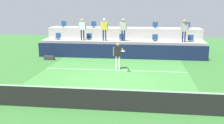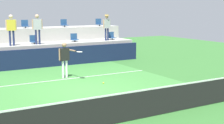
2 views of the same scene
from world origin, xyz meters
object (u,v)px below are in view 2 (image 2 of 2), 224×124
object	(u,v)px
stadium_chair_lower_right	(74,38)
spectator_in_grey	(11,27)
stadium_chair_upper_center	(25,25)
tennis_ball	(103,83)
stadium_chair_lower_far_right	(112,36)
stadium_chair_upper_right	(64,24)
spectator_in_white	(37,26)
stadium_chair_lower_center	(34,40)
tennis_player	(65,56)
spectator_with_hat	(107,25)
stadium_chair_upper_far_right	(99,23)

from	to	relation	value
stadium_chair_lower_right	spectator_in_grey	bearing A→B (deg)	-174.51
stadium_chair_upper_center	tennis_ball	world-z (taller)	stadium_chair_upper_center
stadium_chair_lower_far_right	stadium_chair_lower_right	bearing A→B (deg)	180.00
stadium_chair_upper_right	spectator_in_white	bearing A→B (deg)	-139.32
stadium_chair_lower_center	tennis_player	size ratio (longest dim) A/B	0.30
spectator_with_hat	stadium_chair_upper_center	bearing A→B (deg)	155.42
tennis_player	spectator_with_hat	distance (m)	6.36
stadium_chair_upper_right	spectator_with_hat	size ratio (longest dim) A/B	0.30
stadium_chair_lower_far_right	spectator_in_grey	bearing A→B (deg)	-176.74
stadium_chair_lower_right	spectator_in_grey	xyz separation A→B (m)	(-3.99, -0.38, 0.85)
spectator_in_grey	tennis_player	bearing A→B (deg)	-70.06
stadium_chair_lower_right	stadium_chair_upper_right	world-z (taller)	stadium_chair_upper_right
stadium_chair_lower_far_right	spectator_in_grey	xyz separation A→B (m)	(-6.73, -0.38, 0.85)
stadium_chair_upper_center	tennis_player	xyz separation A→B (m)	(0.15, -6.37, -1.25)
stadium_chair_upper_center	stadium_chair_upper_right	distance (m)	2.67
stadium_chair_upper_far_right	spectator_in_white	distance (m)	5.66
tennis_player	spectator_in_white	world-z (taller)	spectator_in_white
stadium_chair_upper_center	tennis_player	bearing A→B (deg)	-88.66
stadium_chair_upper_center	tennis_ball	bearing A→B (deg)	-90.86
tennis_player	tennis_ball	distance (m)	4.47
stadium_chair_upper_far_right	spectator_in_grey	distance (m)	7.06
stadium_chair_lower_right	spectator_with_hat	distance (m)	2.34
stadium_chair_upper_right	tennis_ball	distance (m)	11.30
stadium_chair_upper_right	spectator_in_grey	world-z (taller)	spectator_in_grey
spectator_in_grey	spectator_with_hat	bearing A→B (deg)	0.00
stadium_chair_lower_center	tennis_player	distance (m)	4.59
stadium_chair_upper_center	spectator_in_grey	bearing A→B (deg)	-122.08
stadium_chair_upper_center	stadium_chair_lower_center	bearing A→B (deg)	-90.14
stadium_chair_upper_far_right	tennis_ball	distance (m)	12.24
stadium_chair_upper_center	spectator_in_grey	size ratio (longest dim) A/B	0.30
stadium_chair_upper_right	tennis_ball	bearing A→B (deg)	-104.67
stadium_chair_upper_center	tennis_ball	distance (m)	10.94
tennis_ball	spectator_with_hat	bearing A→B (deg)	60.22
spectator_in_grey	stadium_chair_upper_right	bearing A→B (deg)	28.41
stadium_chair_upper_right	stadium_chair_lower_center	bearing A→B (deg)	-146.03
tennis_ball	stadium_chair_upper_far_right	bearing A→B (deg)	63.01
stadium_chair_upper_center	spectator_in_white	size ratio (longest dim) A/B	0.30
tennis_player	tennis_ball	world-z (taller)	tennis_player
stadium_chair_lower_right	stadium_chair_upper_right	size ratio (longest dim) A/B	1.00
stadium_chair_lower_far_right	spectator_in_white	world-z (taller)	spectator_in_white
stadium_chair_upper_right	spectator_in_white	world-z (taller)	spectator_in_white
spectator_in_white	spectator_with_hat	world-z (taller)	spectator_in_white
tennis_player	spectator_with_hat	bearing A→B (deg)	42.13
stadium_chair_upper_far_right	spectator_with_hat	world-z (taller)	spectator_with_hat
stadium_chair_upper_far_right	tennis_ball	xyz separation A→B (m)	(-5.51, -10.81, -1.62)
stadium_chair_lower_far_right	tennis_ball	size ratio (longest dim) A/B	7.65
stadium_chair_lower_center	stadium_chair_upper_center	distance (m)	1.99
stadium_chair_lower_center	tennis_ball	size ratio (longest dim) A/B	7.65
tennis_player	spectator_with_hat	xyz separation A→B (m)	(4.63, 4.18, 1.23)
stadium_chair_lower_far_right	tennis_player	distance (m)	6.94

